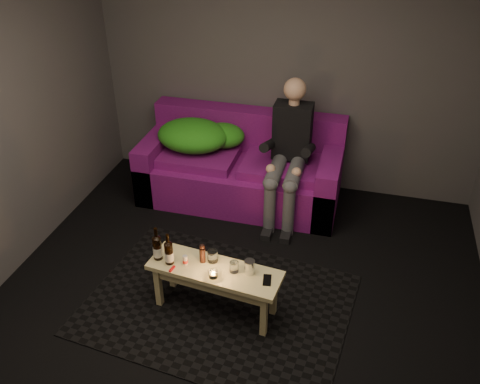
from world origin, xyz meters
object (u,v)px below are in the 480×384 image
Objects in this scene: sofa at (242,170)px; beer_bottle_b at (169,253)px; person at (289,150)px; beer_bottle_a at (157,247)px; steel_cup at (250,267)px; coffee_table at (215,276)px.

sofa reaches higher than beer_bottle_b.
beer_bottle_a is (-0.75, -1.53, -0.18)m from person.
person reaches higher than beer_bottle_b.
beer_bottle_a is at bearing -97.77° from sofa.
sofa is 1.73m from beer_bottle_a.
beer_bottle_a is 0.73m from steel_cup.
steel_cup is at bearing 4.33° from beer_bottle_b.
beer_bottle_b is at bearing -112.25° from person.
beer_bottle_a is 1.06× the size of beer_bottle_b.
beer_bottle_a reaches higher than steel_cup.
sofa is 1.92× the size of coffee_table.
beer_bottle_b is at bearing -176.22° from coffee_table.
beer_bottle_b is at bearing -94.14° from sofa.
person reaches higher than beer_bottle_a.
sofa is 1.76m from steel_cup.
person is (0.51, -0.17, 0.39)m from sofa.
beer_bottle_b reaches higher than steel_cup.
sofa reaches higher than steel_cup.
sofa is at bearing 106.57° from steel_cup.
sofa is at bearing 85.86° from beer_bottle_b.
steel_cup is (0.63, 0.05, -0.04)m from beer_bottle_b.
person is 1.28× the size of coffee_table.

